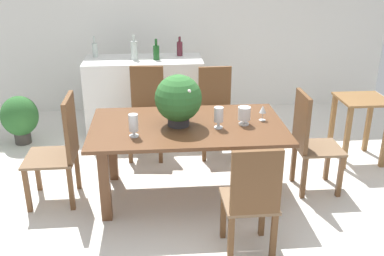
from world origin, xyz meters
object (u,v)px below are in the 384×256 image
(chair_near_right, at_px, (252,198))
(chair_foot_end, at_px, (309,139))
(dining_table, at_px, (188,136))
(wine_bottle_dark, at_px, (134,50))
(chair_head_end, at_px, (62,146))
(potted_plant_floor, at_px, (20,117))
(chair_far_left, at_px, (147,108))
(flower_centerpiece, at_px, (178,99))
(crystal_vase_center_near, at_px, (219,116))
(chair_far_right, at_px, (216,107))
(wine_glass, at_px, (263,110))
(kitchen_counter, at_px, (145,95))
(crystal_vase_right, at_px, (133,124))
(wine_bottle_tall, at_px, (180,48))
(wine_bottle_clear, at_px, (95,50))
(side_table, at_px, (360,116))
(wine_bottle_amber, at_px, (156,52))
(crystal_vase_left, at_px, (244,114))

(chair_near_right, bearing_deg, chair_foot_end, -128.55)
(dining_table, relative_size, wine_bottle_dark, 5.90)
(dining_table, height_order, chair_head_end, chair_head_end)
(potted_plant_floor, bearing_deg, dining_table, -35.56)
(potted_plant_floor, bearing_deg, chair_far_left, -13.97)
(flower_centerpiece, distance_m, crystal_vase_center_near, 0.40)
(dining_table, relative_size, chair_far_right, 1.81)
(crystal_vase_center_near, bearing_deg, chair_head_end, 175.71)
(chair_head_end, relative_size, wine_glass, 6.95)
(chair_far_left, xyz_separation_m, crystal_vase_center_near, (0.68, -1.14, 0.31))
(chair_foot_end, bearing_deg, kitchen_counter, 43.78)
(chair_far_right, distance_m, kitchen_counter, 1.11)
(crystal_vase_right, height_order, wine_bottle_tall, wine_bottle_tall)
(wine_bottle_tall, bearing_deg, chair_foot_end, -58.30)
(wine_bottle_tall, bearing_deg, wine_bottle_clear, 179.04)
(chair_head_end, xyz_separation_m, chair_near_right, (1.61, -1.02, -0.04))
(chair_head_end, xyz_separation_m, chair_far_right, (1.60, 1.03, -0.02))
(crystal_vase_center_near, distance_m, side_table, 1.91)
(crystal_vase_center_near, distance_m, wine_bottle_amber, 1.90)
(dining_table, relative_size, potted_plant_floor, 2.97)
(wine_bottle_clear, bearing_deg, flower_centerpiece, -62.89)
(flower_centerpiece, relative_size, potted_plant_floor, 0.79)
(chair_near_right, xyz_separation_m, kitchen_counter, (-0.86, 2.76, -0.05))
(chair_far_right, bearing_deg, crystal_vase_left, -84.90)
(crystal_vase_left, bearing_deg, chair_near_right, -96.83)
(crystal_vase_left, distance_m, wine_bottle_dark, 2.09)
(wine_bottle_clear, bearing_deg, wine_bottle_tall, -0.96)
(wine_bottle_amber, distance_m, side_table, 2.57)
(flower_centerpiece, relative_size, wine_bottle_amber, 1.83)
(crystal_vase_left, bearing_deg, crystal_vase_right, -168.74)
(crystal_vase_left, bearing_deg, chair_far_left, 131.17)
(crystal_vase_right, distance_m, wine_bottle_amber, 1.96)
(side_table, bearing_deg, wine_bottle_dark, 156.78)
(chair_head_end, distance_m, wine_bottle_amber, 1.99)
(wine_bottle_tall, bearing_deg, wine_glass, -69.30)
(crystal_vase_center_near, bearing_deg, chair_far_left, 120.90)
(wine_glass, xyz_separation_m, wine_bottle_tall, (-0.69, 1.84, 0.22))
(chair_far_right, relative_size, kitchen_counter, 0.67)
(wine_glass, bearing_deg, kitchen_counter, 124.81)
(chair_far_right, bearing_deg, wine_glass, -73.25)
(crystal_vase_left, xyz_separation_m, wine_bottle_amber, (-0.81, 1.73, 0.23))
(flower_centerpiece, xyz_separation_m, side_table, (2.09, 0.64, -0.46))
(flower_centerpiece, xyz_separation_m, wine_bottle_dark, (-0.47, 1.73, 0.10))
(flower_centerpiece, distance_m, side_table, 2.24)
(crystal_vase_right, xyz_separation_m, wine_bottle_tall, (0.53, 2.14, 0.21))
(chair_far_left, xyz_separation_m, wine_bottle_clear, (-0.66, 0.88, 0.51))
(flower_centerpiece, relative_size, wine_glass, 3.22)
(chair_far_right, distance_m, side_table, 1.65)
(wine_glass, xyz_separation_m, potted_plant_floor, (-2.73, 1.37, -0.51))
(chair_far_right, relative_size, wine_bottle_tall, 4.03)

